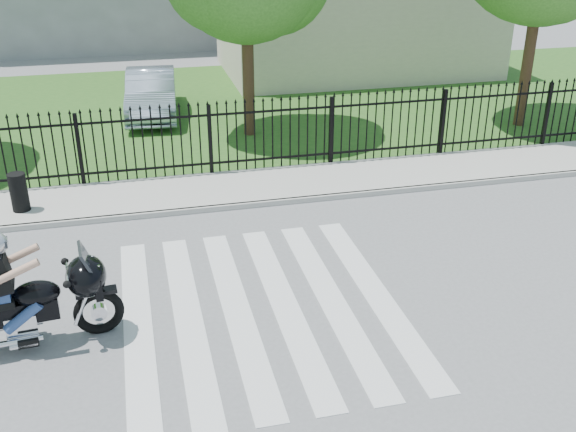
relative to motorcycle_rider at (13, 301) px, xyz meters
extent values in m
plane|color=slate|center=(3.73, 0.20, -0.80)|extent=(120.00, 120.00, 0.00)
cube|color=#ADAAA3|center=(3.73, 5.20, -0.74)|extent=(40.00, 2.00, 0.12)
cube|color=#ADAAA3|center=(3.73, 4.20, -0.74)|extent=(40.00, 0.12, 0.12)
cube|color=#28551D|center=(3.73, 12.20, -0.79)|extent=(40.00, 12.00, 0.02)
cube|color=black|center=(3.73, 6.20, -0.45)|extent=(26.00, 0.04, 0.05)
cube|color=black|center=(3.73, 6.20, 0.75)|extent=(26.00, 0.04, 0.05)
cylinder|color=#382316|center=(5.23, 9.20, 1.28)|extent=(0.32, 0.32, 4.16)
cylinder|color=#382316|center=(13.23, 8.20, 1.60)|extent=(0.32, 0.32, 4.80)
cube|color=beige|center=(10.73, 16.20, 0.95)|extent=(10.00, 6.00, 3.50)
torus|color=black|center=(1.17, 0.11, -0.44)|extent=(0.78, 0.22, 0.77)
cube|color=black|center=(-0.10, -0.01, -0.19)|extent=(1.47, 0.41, 0.33)
ellipsoid|color=black|center=(0.34, 0.03, 0.07)|extent=(0.73, 0.51, 0.37)
cube|color=silver|center=(0.06, 0.01, -0.38)|extent=(0.48, 0.38, 0.33)
ellipsoid|color=black|center=(1.06, 0.10, 0.22)|extent=(0.68, 0.86, 0.60)
imported|color=#9CACC5|center=(2.63, 11.73, -0.09)|extent=(1.77, 4.31, 1.39)
cylinder|color=black|center=(-0.51, 4.95, -0.27)|extent=(0.47, 0.47, 0.83)
camera|label=1|loc=(1.95, -9.07, 5.30)|focal=42.00mm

